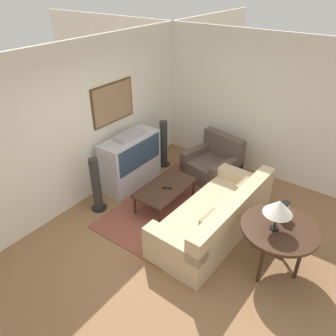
# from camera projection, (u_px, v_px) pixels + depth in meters

# --- Properties ---
(ground_plane) EXTENTS (12.00, 12.00, 0.00)m
(ground_plane) POSITION_uv_depth(u_px,v_px,m) (185.00, 244.00, 4.94)
(ground_plane) COLOR #8E6642
(wall_back) EXTENTS (12.00, 0.10, 2.70)m
(wall_back) POSITION_uv_depth(u_px,v_px,m) (78.00, 128.00, 5.32)
(wall_back) COLOR silver
(wall_back) RESTS_ON ground_plane
(wall_right) EXTENTS (0.06, 12.00, 2.70)m
(wall_right) POSITION_uv_depth(u_px,v_px,m) (265.00, 109.00, 6.06)
(wall_right) COLOR silver
(wall_right) RESTS_ON ground_plane
(area_rug) EXTENTS (2.49, 1.50, 0.01)m
(area_rug) POSITION_uv_depth(u_px,v_px,m) (170.00, 205.00, 5.75)
(area_rug) COLOR brown
(area_rug) RESTS_ON ground_plane
(tv) EXTENTS (1.20, 0.49, 1.07)m
(tv) POSITION_uv_depth(u_px,v_px,m) (131.00, 161.00, 6.11)
(tv) COLOR #B7B7BC
(tv) RESTS_ON ground_plane
(couch) EXTENTS (2.26, 1.01, 0.79)m
(couch) POSITION_uv_depth(u_px,v_px,m) (216.00, 218.00, 5.03)
(couch) COLOR #CCB289
(couch) RESTS_ON ground_plane
(armchair) EXTENTS (1.01, 1.08, 0.84)m
(armchair) POSITION_uv_depth(u_px,v_px,m) (213.00, 165.00, 6.42)
(armchair) COLOR brown
(armchair) RESTS_ON ground_plane
(coffee_table) EXTENTS (1.11, 0.62, 0.39)m
(coffee_table) POSITION_uv_depth(u_px,v_px,m) (165.00, 188.00, 5.60)
(coffee_table) COLOR #3D2619
(coffee_table) RESTS_ON ground_plane
(console_table) EXTENTS (1.00, 1.00, 0.72)m
(console_table) POSITION_uv_depth(u_px,v_px,m) (279.00, 231.00, 4.24)
(console_table) COLOR #3D2619
(console_table) RESTS_ON ground_plane
(table_lamp) EXTENTS (0.36, 0.36, 0.45)m
(table_lamp) POSITION_uv_depth(u_px,v_px,m) (279.00, 207.00, 4.00)
(table_lamp) COLOR black
(table_lamp) RESTS_ON console_table
(mantel_clock) EXTENTS (0.16, 0.10, 0.22)m
(mantel_clock) POSITION_uv_depth(u_px,v_px,m) (284.00, 210.00, 4.32)
(mantel_clock) COLOR black
(mantel_clock) RESTS_ON console_table
(remote) EXTENTS (0.12, 0.16, 0.02)m
(remote) POSITION_uv_depth(u_px,v_px,m) (167.00, 188.00, 5.53)
(remote) COLOR black
(remote) RESTS_ON coffee_table
(speaker_tower_left) EXTENTS (0.27, 0.27, 0.98)m
(speaker_tower_left) POSITION_uv_depth(u_px,v_px,m) (96.00, 186.00, 5.45)
(speaker_tower_left) COLOR black
(speaker_tower_left) RESTS_ON ground_plane
(speaker_tower_right) EXTENTS (0.27, 0.27, 0.98)m
(speaker_tower_right) POSITION_uv_depth(u_px,v_px,m) (164.00, 145.00, 6.74)
(speaker_tower_right) COLOR black
(speaker_tower_right) RESTS_ON ground_plane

